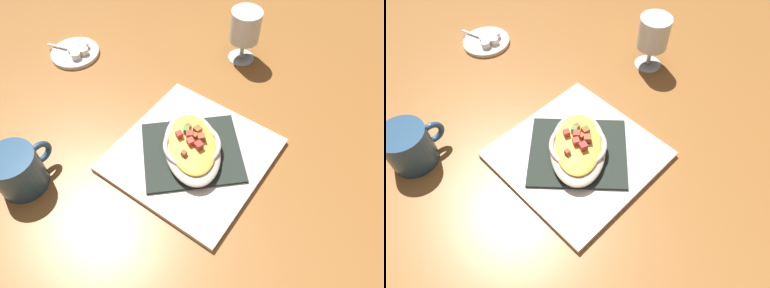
% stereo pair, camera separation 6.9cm
% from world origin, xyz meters
% --- Properties ---
extents(ground_plane, '(2.60, 2.60, 0.00)m').
position_xyz_m(ground_plane, '(0.00, 0.00, 0.00)').
color(ground_plane, '#9F632E').
extents(square_plate, '(0.33, 0.33, 0.01)m').
position_xyz_m(square_plate, '(0.00, 0.00, 0.01)').
color(square_plate, silver).
rests_on(square_plate, ground_plane).
extents(folded_napkin, '(0.25, 0.25, 0.01)m').
position_xyz_m(folded_napkin, '(0.00, 0.00, 0.02)').
color(folded_napkin, '#28312A').
rests_on(folded_napkin, square_plate).
extents(gratin_dish, '(0.21, 0.19, 0.05)m').
position_xyz_m(gratin_dish, '(0.00, 0.00, 0.04)').
color(gratin_dish, beige).
rests_on(gratin_dish, folded_napkin).
extents(coffee_mug, '(0.12, 0.09, 0.09)m').
position_xyz_m(coffee_mug, '(-0.19, 0.26, 0.04)').
color(coffee_mug, '#2C4F72').
rests_on(coffee_mug, ground_plane).
extents(stemmed_glass, '(0.07, 0.07, 0.13)m').
position_xyz_m(stemmed_glass, '(0.33, 0.02, 0.09)').
color(stemmed_glass, white).
rests_on(stemmed_glass, ground_plane).
extents(creamer_saucer, '(0.12, 0.12, 0.01)m').
position_xyz_m(creamer_saucer, '(0.16, 0.41, 0.01)').
color(creamer_saucer, silver).
rests_on(creamer_saucer, ground_plane).
extents(spoon, '(0.03, 0.10, 0.01)m').
position_xyz_m(spoon, '(0.16, 0.41, 0.02)').
color(spoon, silver).
rests_on(spoon, creamer_saucer).
extents(creamer_cup_0, '(0.02, 0.02, 0.02)m').
position_xyz_m(creamer_cup_0, '(0.14, 0.39, 0.02)').
color(creamer_cup_0, silver).
rests_on(creamer_cup_0, creamer_saucer).
extents(creamer_cup_1, '(0.02, 0.02, 0.02)m').
position_xyz_m(creamer_cup_1, '(0.16, 0.38, 0.02)').
color(creamer_cup_1, white).
rests_on(creamer_cup_1, creamer_saucer).
extents(creamer_cup_2, '(0.02, 0.02, 0.02)m').
position_xyz_m(creamer_cup_2, '(0.18, 0.40, 0.02)').
color(creamer_cup_2, white).
rests_on(creamer_cup_2, creamer_saucer).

